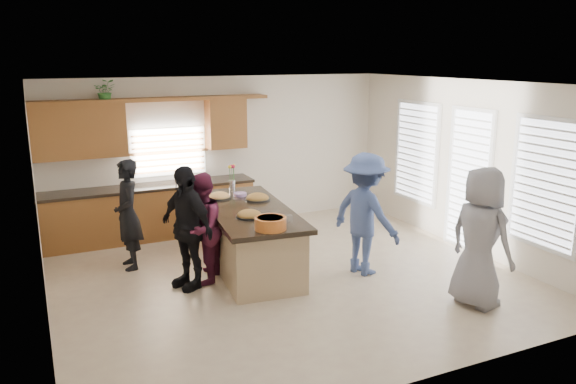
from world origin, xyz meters
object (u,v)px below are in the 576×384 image
island (249,239)px  woman_right_front (480,238)px  woman_left_back (128,215)px  woman_left_mid (201,229)px  woman_left_front (186,227)px  salad_bowl (270,223)px  woman_right_back (365,214)px

island → woman_right_front: bearing=-42.2°
woman_left_back → woman_left_mid: size_ratio=1.05×
woman_left_back → woman_left_front: 1.25m
island → salad_bowl: 1.27m
island → woman_right_front: 3.34m
island → woman_left_front: 1.16m
woman_left_back → woman_right_back: (3.13, -1.67, 0.07)m
woman_left_mid → woman_left_front: (-0.22, -0.08, 0.07)m
woman_right_back → island: bearing=41.7°
island → woman_right_front: woman_right_front is taller
woman_right_back → woman_right_front: woman_right_front is taller
woman_left_mid → woman_right_back: woman_right_back is taller
woman_left_front → woman_right_front: 3.89m
woman_right_back → woman_right_front: size_ratio=0.99×
woman_left_back → woman_right_front: size_ratio=0.91×
woman_left_front → woman_right_back: (2.52, -0.58, 0.04)m
woman_left_back → woman_left_mid: bearing=37.1°
woman_right_back → woman_right_front: 1.73m
island → woman_left_front: (-1.03, -0.31, 0.42)m
woman_left_front → woman_right_front: size_ratio=0.95×
woman_right_back → salad_bowl: bearing=80.6°
woman_left_back → woman_left_mid: (0.83, -1.01, -0.04)m
island → woman_left_mid: bearing=-158.1°
salad_bowl → island: bearing=83.8°
woman_left_back → woman_left_front: woman_left_front is taller
woman_left_back → woman_right_front: woman_right_front is taller
island → woman_left_front: bearing=-157.4°
woman_left_back → woman_left_front: bearing=26.8°
woman_left_mid → woman_left_front: bearing=-40.8°
salad_bowl → woman_right_front: woman_right_front is taller
woman_left_front → woman_left_back: bearing=-173.8°
woman_left_mid → woman_right_back: 2.39m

